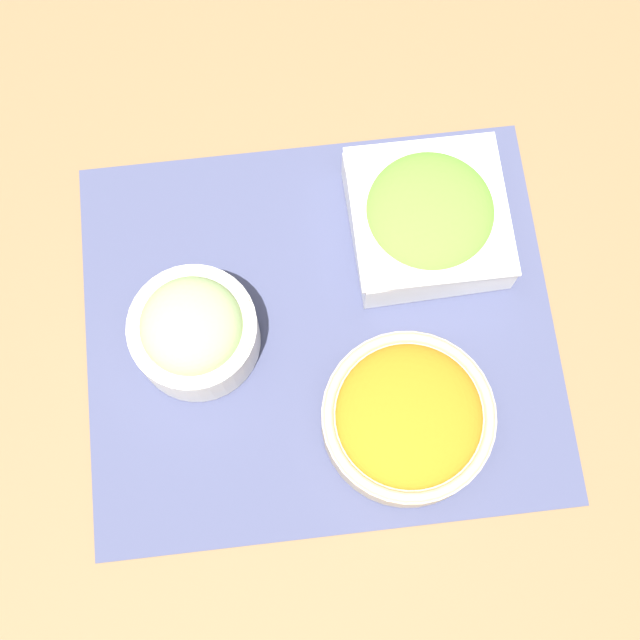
{
  "coord_description": "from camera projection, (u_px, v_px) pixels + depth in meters",
  "views": [
    {
      "loc": [
        0.03,
        0.25,
        0.9
      ],
      "look_at": [
        0.0,
        0.0,
        0.03
      ],
      "focal_mm": 50.0,
      "sensor_mm": 36.0,
      "label": 1
    }
  ],
  "objects": [
    {
      "name": "lettuce_bowl",
      "position": [
        428.0,
        217.0,
        0.93
      ],
      "size": [
        0.16,
        0.16,
        0.07
      ],
      "color": "white",
      "rests_on": "placemat"
    },
    {
      "name": "carrot_bowl",
      "position": [
        408.0,
        417.0,
        0.88
      ],
      "size": [
        0.17,
        0.17,
        0.06
      ],
      "color": "#C6B28E",
      "rests_on": "placemat"
    },
    {
      "name": "placemat",
      "position": [
        320.0,
        329.0,
        0.94
      ],
      "size": [
        0.49,
        0.42,
        0.0
      ],
      "color": "#474C70",
      "rests_on": "ground_plane"
    },
    {
      "name": "ground_plane",
      "position": [
        320.0,
        329.0,
        0.94
      ],
      "size": [
        3.0,
        3.0,
        0.0
      ],
      "primitive_type": "plane",
      "color": "olive"
    },
    {
      "name": "cucumber_bowl",
      "position": [
        194.0,
        329.0,
        0.89
      ],
      "size": [
        0.13,
        0.13,
        0.09
      ],
      "color": "silver",
      "rests_on": "placemat"
    }
  ]
}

